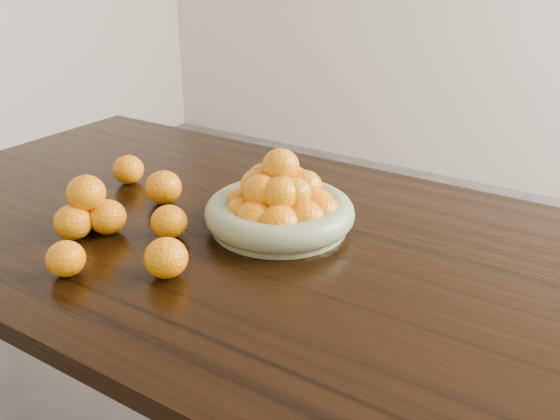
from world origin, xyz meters
The scene contains 8 objects.
dining_table centered at (0.00, 0.00, 0.66)m, with size 2.00×1.00×0.75m.
fruit_bowl centered at (-0.02, 0.05, 0.80)m, with size 0.32×0.32×0.18m.
orange_pyramid centered at (-0.35, -0.19, 0.80)m, with size 0.15×0.14×0.13m.
loose_orange_0 centered at (-0.33, 0.01, 0.79)m, with size 0.09×0.09×0.08m, color orange.
loose_orange_1 centered at (-0.25, -0.34, 0.78)m, with size 0.07×0.07×0.07m, color orange.
loose_orange_2 centered at (-0.09, -0.24, 0.79)m, with size 0.08×0.08×0.08m, color orange.
loose_orange_3 centered at (-0.49, 0.06, 0.79)m, with size 0.08×0.08×0.07m, color orange.
loose_orange_4 centered at (-0.19, -0.11, 0.79)m, with size 0.08×0.08×0.07m, color orange.
Camera 1 is at (0.64, -0.97, 1.34)m, focal length 40.00 mm.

